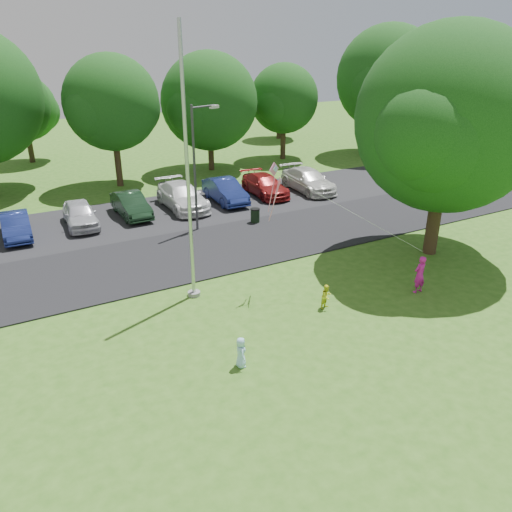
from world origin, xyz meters
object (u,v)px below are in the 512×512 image
kite (279,183)px  big_tree (448,124)px  flagpole (189,194)px  woman (420,274)px  street_lamp (198,157)px  trash_can (255,216)px  child_yellow (326,296)px  child_blue (241,352)px

kite → big_tree: bearing=-24.1°
flagpole → woman: size_ratio=6.43×
flagpole → street_lamp: 7.71m
street_lamp → kite: size_ratio=1.26×
flagpole → trash_can: flagpole is taller
flagpole → child_yellow: bearing=-40.4°
street_lamp → kite: bearing=-109.7°
child_yellow → trash_can: bearing=61.1°
street_lamp → big_tree: big_tree is taller
big_tree → child_yellow: size_ratio=10.69×
trash_can → child_blue: 13.38m
street_lamp → trash_can: size_ratio=7.75×
street_lamp → flagpole: bearing=-134.7°
woman → child_yellow: 4.08m
flagpole → trash_can: 9.73m
street_lamp → child_blue: (-3.89, -12.05, -3.40)m
woman → child_blue: 8.60m
flagpole → big_tree: (11.44, -1.50, 1.87)m
flagpole → kite: 3.41m
big_tree → child_yellow: big_tree is taller
trash_can → woman: bearing=-81.1°
big_tree → child_blue: big_tree is taller
trash_can → kite: (-3.09, -7.38, 3.95)m
trash_can → woman: woman is taller
child_blue → trash_can: bearing=-16.5°
child_yellow → child_blue: size_ratio=0.95×
big_tree → woman: (-3.47, -2.63, -5.25)m
trash_can → child_blue: size_ratio=0.83×
street_lamp → trash_can: (3.01, -0.59, -3.48)m
woman → flagpole: bearing=-30.8°
street_lamp → kite: (-0.08, -7.96, 0.47)m
street_lamp → big_tree: size_ratio=0.63×
kite → child_yellow: bearing=-93.6°
woman → child_yellow: bearing=-14.1°
big_tree → trash_can: bearing=123.0°
flagpole → child_blue: bearing=-96.3°
woman → child_blue: bearing=3.0°
flagpole → child_yellow: 6.39m
child_yellow → kite: (-0.72, 2.37, 3.90)m
big_tree → kite: 8.38m
trash_can → big_tree: big_tree is taller
street_lamp → big_tree: (8.12, -8.45, 2.13)m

